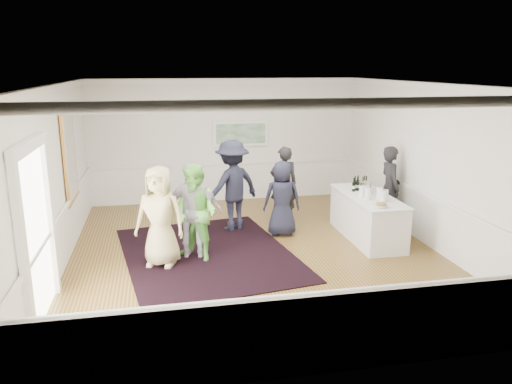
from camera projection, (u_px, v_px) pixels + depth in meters
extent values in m
plane|color=olive|center=(255.00, 252.00, 9.65)|extent=(8.00, 8.00, 0.00)
cube|color=white|center=(255.00, 83.00, 8.86)|extent=(7.00, 8.00, 0.02)
cube|color=white|center=(56.00, 180.00, 8.59)|extent=(0.02, 8.00, 3.20)
cube|color=white|center=(427.00, 164.00, 9.91)|extent=(0.02, 8.00, 3.20)
cube|color=white|center=(225.00, 141.00, 13.05)|extent=(7.00, 0.02, 3.20)
cube|color=white|center=(325.00, 246.00, 5.45)|extent=(7.00, 0.02, 3.20)
cube|color=gold|center=(70.00, 155.00, 9.79)|extent=(0.04, 1.25, 1.85)
cube|color=white|center=(71.00, 155.00, 9.79)|extent=(0.01, 1.05, 1.65)
cube|color=white|center=(24.00, 260.00, 6.12)|extent=(0.10, 0.14, 2.40)
cube|color=white|center=(50.00, 220.00, 7.68)|extent=(0.10, 0.14, 2.40)
cube|color=white|center=(28.00, 146.00, 6.58)|extent=(0.10, 1.78, 0.16)
cube|color=white|center=(36.00, 238.00, 6.89)|extent=(0.02, 1.50, 2.40)
cube|color=white|center=(241.00, 134.00, 13.04)|extent=(1.44, 0.05, 0.66)
cube|color=#266730|center=(241.00, 134.00, 13.01)|extent=(1.30, 0.01, 0.52)
cube|color=black|center=(208.00, 253.00, 9.58)|extent=(3.62, 4.41, 0.02)
cube|color=silver|center=(367.00, 217.00, 10.34)|extent=(0.81, 2.22, 0.91)
cube|color=silver|center=(368.00, 196.00, 10.23)|extent=(0.87, 2.28, 0.02)
imported|color=black|center=(390.00, 188.00, 10.92)|extent=(0.46, 0.68, 1.83)
imported|color=#C7B87C|center=(160.00, 216.00, 8.83)|extent=(1.04, 0.85, 1.83)
imported|color=#75D555|center=(196.00, 213.00, 9.10)|extent=(1.10, 1.09, 1.79)
imported|color=silver|center=(193.00, 211.00, 9.22)|extent=(1.11, 0.62, 1.79)
imported|color=black|center=(232.00, 185.00, 10.78)|extent=(1.47, 1.23, 1.98)
imported|color=black|center=(284.00, 184.00, 11.39)|extent=(0.64, 0.42, 1.75)
imported|color=black|center=(282.00, 198.00, 10.47)|extent=(0.83, 0.58, 1.60)
cylinder|color=#7AB13F|center=(368.00, 194.00, 9.90)|extent=(0.12, 0.12, 0.24)
cylinder|color=#DF4166|center=(379.00, 193.00, 9.94)|extent=(0.12, 0.12, 0.24)
cylinder|color=#78BF44|center=(362.00, 191.00, 10.08)|extent=(0.12, 0.12, 0.24)
cylinder|color=silver|center=(383.00, 196.00, 9.72)|extent=(0.12, 0.12, 0.24)
cylinder|color=#71AD3D|center=(385.00, 195.00, 9.78)|extent=(0.12, 0.12, 0.24)
cylinder|color=silver|center=(365.00, 188.00, 10.38)|extent=(0.26, 0.26, 0.25)
imported|color=white|center=(381.00, 205.00, 9.37)|extent=(0.27, 0.27, 0.07)
cylinder|color=olive|center=(381.00, 204.00, 9.37)|extent=(0.19, 0.19, 0.04)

